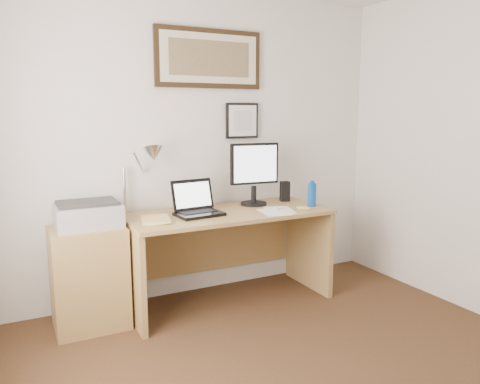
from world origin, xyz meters
TOP-DOWN VIEW (x-y plane):
  - wall_back at (0.00, 2.00)m, footprint 3.50×0.02m
  - side_cabinet at (-0.92, 1.68)m, footprint 0.50×0.40m
  - water_bottle at (0.86, 1.50)m, footprint 0.07×0.07m
  - bottle_cap at (0.86, 1.50)m, footprint 0.03×0.03m
  - speaker at (0.78, 1.80)m, footprint 0.09×0.09m
  - paper_sheet_a at (0.46, 1.44)m, footprint 0.24×0.31m
  - paper_sheet_b at (0.53, 1.48)m, footprint 0.28×0.34m
  - sticky_pad at (0.73, 1.44)m, footprint 0.10×0.10m
  - marker_pen at (0.55, 1.50)m, footprint 0.14×0.06m
  - book at (-0.55, 1.59)m, footprint 0.25×0.31m
  - desk at (0.15, 1.72)m, footprint 1.60×0.70m
  - laptop at (-0.11, 1.64)m, footprint 0.36×0.33m
  - lcd_monitor at (0.46, 1.77)m, footprint 0.42×0.22m
  - printer at (-0.90, 1.70)m, footprint 0.44×0.34m
  - desk_lamp at (-0.41, 1.81)m, footprint 0.29×0.27m
  - picture_large at (0.15, 1.97)m, footprint 0.92×0.04m
  - picture_small at (0.45, 1.97)m, footprint 0.30×0.03m

SIDE VIEW (x-z plane):
  - side_cabinet at x=-0.92m, z-range 0.00..0.73m
  - desk at x=0.15m, z-range 0.14..0.89m
  - paper_sheet_a at x=0.46m, z-range 0.75..0.75m
  - paper_sheet_b at x=0.53m, z-range 0.75..0.75m
  - sticky_pad at x=0.73m, z-range 0.75..0.76m
  - marker_pen at x=0.55m, z-range 0.75..0.77m
  - book at x=-0.55m, z-range 0.75..0.77m
  - laptop at x=-0.11m, z-range 0.68..0.94m
  - printer at x=-0.90m, z-range 0.73..0.91m
  - speaker at x=0.78m, z-range 0.75..0.92m
  - water_bottle at x=0.86m, z-range 0.75..0.94m
  - bottle_cap at x=0.86m, z-range 0.94..0.96m
  - lcd_monitor at x=0.46m, z-range 0.78..1.30m
  - desk_lamp at x=-0.41m, z-range 0.92..1.45m
  - wall_back at x=0.00m, z-range 0.00..2.50m
  - picture_small at x=0.45m, z-range 1.30..1.60m
  - picture_large at x=0.15m, z-range 1.72..2.19m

